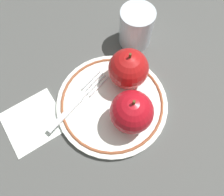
% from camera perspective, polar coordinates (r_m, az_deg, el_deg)
% --- Properties ---
extents(ground_plane, '(2.00, 2.00, 0.00)m').
position_cam_1_polar(ground_plane, '(0.47, 1.30, -2.69)').
color(ground_plane, '#50514F').
extents(plate, '(0.24, 0.24, 0.02)m').
position_cam_1_polar(plate, '(0.47, 0.00, -1.34)').
color(plate, white).
rests_on(plate, ground_plane).
extents(apple_red_whole, '(0.08, 0.08, 0.09)m').
position_cam_1_polar(apple_red_whole, '(0.45, 4.31, 7.61)').
color(apple_red_whole, red).
rests_on(apple_red_whole, plate).
extents(apple_second_whole, '(0.08, 0.08, 0.09)m').
position_cam_1_polar(apple_second_whole, '(0.41, 5.15, -3.65)').
color(apple_second_whole, red).
rests_on(apple_second_whole, plate).
extents(fork, '(0.16, 0.10, 0.00)m').
position_cam_1_polar(fork, '(0.46, -9.33, -1.21)').
color(fork, silver).
rests_on(fork, plate).
extents(drinking_glass, '(0.08, 0.08, 0.09)m').
position_cam_1_polar(drinking_glass, '(0.53, 6.32, 17.91)').
color(drinking_glass, silver).
rests_on(drinking_glass, ground_plane).
extents(napkin_folded, '(0.14, 0.13, 0.01)m').
position_cam_1_polar(napkin_folded, '(0.49, -19.79, -5.74)').
color(napkin_folded, white).
rests_on(napkin_folded, ground_plane).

